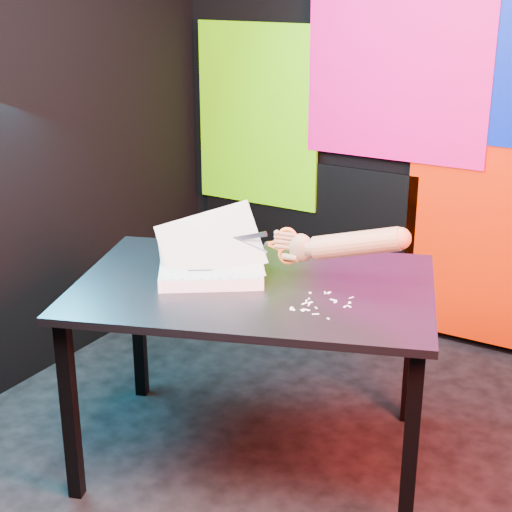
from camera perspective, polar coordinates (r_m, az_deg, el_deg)
The scene contains 7 objects.
room at distance 2.60m, azimuth 3.62°, elevation 8.81°, with size 3.01×3.01×2.71m.
backdrop at distance 4.00m, azimuth 14.04°, elevation 6.44°, with size 2.88×0.05×2.08m.
work_table at distance 2.97m, azimuth -0.13°, elevation -3.41°, with size 1.55×1.29×0.75m.
printout_stack at distance 2.99m, azimuth -3.32°, elevation -1.08°, with size 0.48×0.45×0.29m.
scissors at distance 2.93m, azimuth 1.97°, elevation 0.77°, with size 0.26×0.06×0.15m.
hand_forearm at distance 2.86m, azimuth 6.62°, elevation 0.87°, with size 0.49×0.15×0.18m.
paper_clippings at distance 2.77m, azimuth 4.55°, elevation -3.50°, with size 0.19×0.22×0.00m.
Camera 1 is at (1.17, -2.27, 1.85)m, focal length 55.00 mm.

